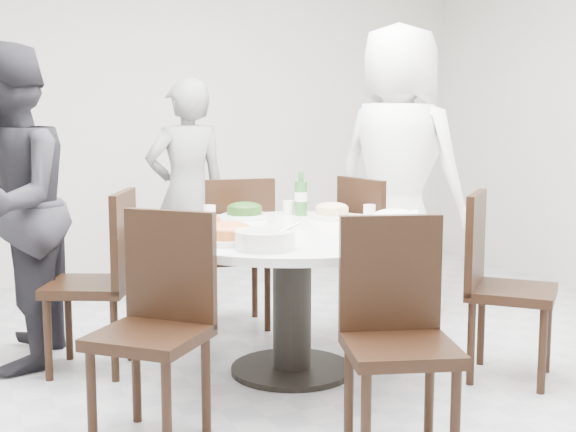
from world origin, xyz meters
name	(u,v)px	position (x,y,z in m)	size (l,w,h in m)	color
floor	(284,399)	(0.00, 0.00, 0.00)	(6.00, 6.00, 0.01)	#B9B9BE
wall_back	(126,103)	(0.00, 3.00, 1.40)	(6.00, 0.01, 2.80)	silver
dining_table	(292,302)	(0.20, 0.34, 0.38)	(1.50, 1.50, 0.75)	white
chair_ne	(384,253)	(1.09, 0.88, 0.47)	(0.42, 0.42, 0.95)	black
chair_n	(234,252)	(0.25, 1.29, 0.47)	(0.42, 0.42, 0.95)	black
chair_nw	(89,282)	(-0.75, 0.82, 0.47)	(0.42, 0.42, 0.95)	black
chair_sw	(149,331)	(-0.70, -0.21, 0.47)	(0.42, 0.42, 0.95)	black
chair_s	(401,343)	(0.14, -0.78, 0.47)	(0.42, 0.42, 0.95)	black
chair_se	(512,287)	(1.17, -0.21, 0.47)	(0.42, 0.42, 0.95)	black
diner_right	(399,171)	(1.37, 1.16, 0.96)	(0.93, 0.61, 1.91)	white
diner_middle	(187,195)	(0.13, 1.87, 0.78)	(0.57, 0.37, 1.56)	black
diner_left	(8,208)	(-1.11, 1.06, 0.86)	(0.83, 0.65, 1.71)	black
dish_greens	(245,213)	(0.14, 0.85, 0.78)	(0.25, 0.25, 0.07)	white
dish_pale	(332,213)	(0.59, 0.64, 0.78)	(0.24, 0.24, 0.06)	white
dish_orange	(200,225)	(-0.24, 0.51, 0.79)	(0.27, 0.27, 0.07)	white
dish_redbrown	(392,224)	(0.67, 0.14, 0.78)	(0.27, 0.27, 0.07)	white
dish_tofu	(228,235)	(-0.23, 0.14, 0.79)	(0.29, 0.29, 0.08)	white
rice_bowl	(395,228)	(0.53, -0.11, 0.80)	(0.26, 0.26, 0.11)	silver
soup_bowl	(265,240)	(-0.13, -0.07, 0.79)	(0.27, 0.27, 0.08)	white
beverage_bottle	(301,194)	(0.49, 0.84, 0.88)	(0.07, 0.07, 0.25)	#2B6729
tea_cups	(244,208)	(0.20, 1.00, 0.79)	(0.07, 0.07, 0.08)	white
chopsticks	(245,214)	(0.21, 1.00, 0.76)	(0.24, 0.04, 0.01)	tan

